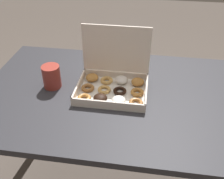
{
  "coord_description": "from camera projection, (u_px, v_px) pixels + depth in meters",
  "views": [
    {
      "loc": [
        0.13,
        -0.97,
        1.46
      ],
      "look_at": [
        -0.02,
        0.0,
        0.75
      ],
      "focal_mm": 42.0,
      "sensor_mm": 36.0,
      "label": 1
    }
  ],
  "objects": [
    {
      "name": "dining_table",
      "position": [
        115.0,
        109.0,
        1.27
      ],
      "size": [
        1.27,
        0.81,
        0.74
      ],
      "color": "#2D2D33",
      "rests_on": "ground_plane"
    },
    {
      "name": "donut_box",
      "position": [
        113.0,
        80.0,
        1.22
      ],
      "size": [
        0.32,
        0.26,
        0.28
      ],
      "color": "silver",
      "rests_on": "dining_table"
    },
    {
      "name": "coffee_mug",
      "position": [
        52.0,
        76.0,
        1.23
      ],
      "size": [
        0.08,
        0.08,
        0.11
      ],
      "color": "#A3382D",
      "rests_on": "dining_table"
    }
  ]
}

